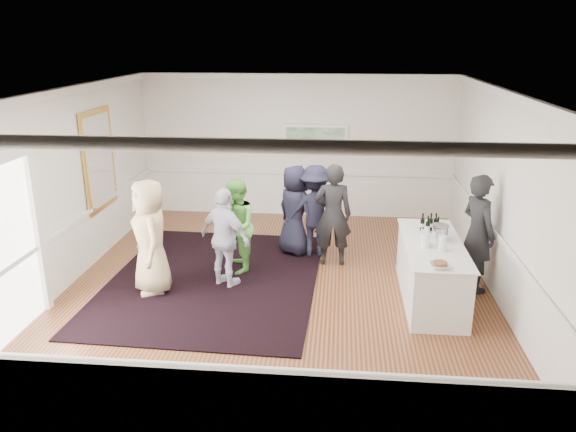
# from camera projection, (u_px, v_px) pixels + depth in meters

# --- Properties ---
(floor) EXTENTS (8.00, 8.00, 0.00)m
(floor) POSITION_uv_depth(u_px,v_px,m) (278.00, 287.00, 9.33)
(floor) COLOR brown
(floor) RESTS_ON ground
(ceiling) EXTENTS (7.00, 8.00, 0.02)m
(ceiling) POSITION_uv_depth(u_px,v_px,m) (277.00, 91.00, 8.35)
(ceiling) COLOR white
(ceiling) RESTS_ON wall_back
(wall_left) EXTENTS (0.02, 8.00, 3.20)m
(wall_left) POSITION_uv_depth(u_px,v_px,m) (65.00, 189.00, 9.15)
(wall_left) COLOR white
(wall_left) RESTS_ON floor
(wall_right) EXTENTS (0.02, 8.00, 3.20)m
(wall_right) POSITION_uv_depth(u_px,v_px,m) (506.00, 200.00, 8.53)
(wall_right) COLOR white
(wall_right) RESTS_ON floor
(wall_back) EXTENTS (7.00, 0.02, 3.20)m
(wall_back) POSITION_uv_depth(u_px,v_px,m) (297.00, 146.00, 12.63)
(wall_back) COLOR white
(wall_back) RESTS_ON floor
(wall_front) EXTENTS (7.00, 0.02, 3.20)m
(wall_front) POSITION_uv_depth(u_px,v_px,m) (228.00, 314.00, 5.05)
(wall_front) COLOR white
(wall_front) RESTS_ON floor
(wainscoting) EXTENTS (7.00, 8.00, 1.00)m
(wainscoting) POSITION_uv_depth(u_px,v_px,m) (278.00, 259.00, 9.18)
(wainscoting) COLOR white
(wainscoting) RESTS_ON floor
(mirror) EXTENTS (0.05, 1.25, 1.85)m
(mirror) POSITION_uv_depth(u_px,v_px,m) (99.00, 160.00, 10.32)
(mirror) COLOR gold
(mirror) RESTS_ON wall_left
(doorway) EXTENTS (0.10, 1.78, 2.56)m
(doorway) POSITION_uv_depth(u_px,v_px,m) (3.00, 240.00, 7.40)
(doorway) COLOR white
(doorway) RESTS_ON wall_left
(landscape_painting) EXTENTS (1.44, 0.06, 0.66)m
(landscape_painting) POSITION_uv_depth(u_px,v_px,m) (315.00, 139.00, 12.48)
(landscape_painting) COLOR white
(landscape_painting) RESTS_ON wall_back
(area_rug) EXTENTS (3.60, 4.65, 0.02)m
(area_rug) POSITION_uv_depth(u_px,v_px,m) (214.00, 279.00, 9.59)
(area_rug) COLOR black
(area_rug) RESTS_ON floor
(serving_table) EXTENTS (0.89, 2.34, 0.95)m
(serving_table) POSITION_uv_depth(u_px,v_px,m) (431.00, 271.00, 8.77)
(serving_table) COLOR silver
(serving_table) RESTS_ON floor
(bartender) EXTENTS (0.73, 0.84, 1.93)m
(bartender) POSITION_uv_depth(u_px,v_px,m) (478.00, 233.00, 8.99)
(bartender) COLOR black
(bartender) RESTS_ON floor
(guest_tan) EXTENTS (0.96, 1.09, 1.88)m
(guest_tan) POSITION_uv_depth(u_px,v_px,m) (150.00, 237.00, 8.90)
(guest_tan) COLOR tan
(guest_tan) RESTS_ON floor
(guest_green) EXTENTS (0.79, 0.93, 1.66)m
(guest_green) POSITION_uv_depth(u_px,v_px,m) (236.00, 226.00, 9.72)
(guest_green) COLOR #62BF4C
(guest_green) RESTS_ON floor
(guest_lilac) EXTENTS (1.05, 0.84, 1.67)m
(guest_lilac) POSITION_uv_depth(u_px,v_px,m) (225.00, 238.00, 9.14)
(guest_lilac) COLOR silver
(guest_lilac) RESTS_ON floor
(guest_dark_a) EXTENTS (1.18, 0.75, 1.74)m
(guest_dark_a) POSITION_uv_depth(u_px,v_px,m) (315.00, 211.00, 10.45)
(guest_dark_a) COLOR #1B1C2E
(guest_dark_a) RESTS_ON floor
(guest_dark_b) EXTENTS (0.71, 0.49, 1.87)m
(guest_dark_b) POSITION_uv_depth(u_px,v_px,m) (333.00, 215.00, 10.00)
(guest_dark_b) COLOR black
(guest_dark_b) RESTS_ON floor
(guest_navy) EXTENTS (0.98, 0.97, 1.71)m
(guest_navy) POSITION_uv_depth(u_px,v_px,m) (295.00, 210.00, 10.54)
(guest_navy) COLOR #1B1C2E
(guest_navy) RESTS_ON floor
(wine_bottles) EXTENTS (0.30, 0.27, 0.31)m
(wine_bottles) POSITION_uv_depth(u_px,v_px,m) (431.00, 223.00, 9.06)
(wine_bottles) COLOR black
(wine_bottles) RESTS_ON serving_table
(juice_pitchers) EXTENTS (0.34, 0.35, 0.24)m
(juice_pitchers) POSITION_uv_depth(u_px,v_px,m) (431.00, 240.00, 8.41)
(juice_pitchers) COLOR #6CAD3E
(juice_pitchers) RESTS_ON serving_table
(ice_bucket) EXTENTS (0.26, 0.26, 0.25)m
(ice_bucket) POSITION_uv_depth(u_px,v_px,m) (440.00, 233.00, 8.72)
(ice_bucket) COLOR silver
(ice_bucket) RESTS_ON serving_table
(nut_bowl) EXTENTS (0.29, 0.29, 0.08)m
(nut_bowl) POSITION_uv_depth(u_px,v_px,m) (440.00, 265.00, 7.71)
(nut_bowl) COLOR white
(nut_bowl) RESTS_ON serving_table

